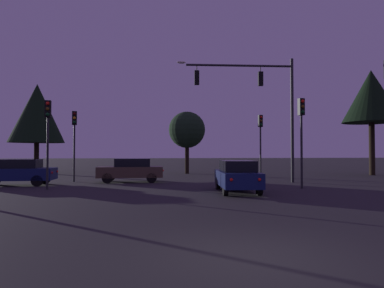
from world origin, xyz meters
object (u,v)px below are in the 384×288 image
(tree_center_horizon, at_px, (37,113))
(tree_behind_sign, at_px, (187,130))
(traffic_signal_mast_arm, at_px, (261,96))
(traffic_light_median, at_px, (48,127))
(car_crossing_right, at_px, (16,172))
(traffic_light_corner_right, at_px, (261,134))
(car_nearside_lane, at_px, (237,176))
(car_crossing_left, at_px, (131,170))
(tree_left_far, at_px, (371,97))
(traffic_light_corner_left, at_px, (302,125))
(traffic_light_far_side, at_px, (74,132))

(tree_center_horizon, bearing_deg, tree_behind_sign, -9.21)
(traffic_signal_mast_arm, bearing_deg, traffic_light_median, -167.95)
(car_crossing_right, bearing_deg, traffic_light_corner_right, 13.34)
(traffic_light_corner_right, xyz_separation_m, car_crossing_right, (-15.85, -3.76, -2.53))
(car_nearside_lane, distance_m, car_crossing_left, 8.21)
(tree_left_far, bearing_deg, car_nearside_lane, -144.12)
(traffic_light_corner_right, height_order, car_nearside_lane, traffic_light_corner_right)
(car_crossing_left, xyz_separation_m, car_crossing_right, (-6.43, -1.48, -0.00))
(traffic_light_median, bearing_deg, traffic_light_corner_left, -4.68)
(tree_left_far, distance_m, tree_center_horizon, 29.68)
(car_crossing_left, height_order, tree_center_horizon, tree_center_horizon)
(car_nearside_lane, bearing_deg, car_crossing_left, 131.06)
(traffic_light_far_side, distance_m, car_crossing_right, 4.25)
(traffic_light_corner_right, bearing_deg, traffic_light_far_side, -172.95)
(traffic_signal_mast_arm, xyz_separation_m, tree_center_horizon, (-17.46, 11.72, 0.00))
(car_nearside_lane, bearing_deg, traffic_light_corner_left, 17.36)
(traffic_signal_mast_arm, xyz_separation_m, traffic_light_corner_right, (1.18, 3.57, -2.21))
(traffic_light_corner_left, height_order, car_crossing_left, traffic_light_corner_left)
(traffic_light_corner_right, relative_size, car_crossing_left, 1.13)
(traffic_light_corner_right, bearing_deg, traffic_signal_mast_arm, -108.34)
(traffic_light_far_side, xyz_separation_m, tree_center_horizon, (-5.53, 9.77, 2.28))
(traffic_signal_mast_arm, height_order, tree_left_far, tree_left_far)
(traffic_light_median, height_order, car_crossing_left, traffic_light_median)
(car_crossing_left, distance_m, car_crossing_right, 6.60)
(tree_behind_sign, bearing_deg, car_crossing_right, -138.50)
(traffic_light_corner_left, xyz_separation_m, car_crossing_left, (-9.23, 4.99, -2.57))
(traffic_light_corner_left, distance_m, car_crossing_right, 16.25)
(traffic_light_corner_right, xyz_separation_m, tree_center_horizon, (-18.64, 8.15, 2.21))
(traffic_signal_mast_arm, xyz_separation_m, traffic_light_far_side, (-11.93, 1.95, -2.28))
(traffic_light_corner_right, height_order, tree_behind_sign, tree_behind_sign)
(car_crossing_left, xyz_separation_m, tree_left_far, (19.78, 4.22, 5.84))
(traffic_light_corner_left, height_order, tree_center_horizon, tree_center_horizon)
(traffic_light_corner_left, xyz_separation_m, car_crossing_right, (-15.66, 3.51, -2.57))
(traffic_light_corner_right, relative_size, traffic_light_median, 1.03)
(car_nearside_lane, bearing_deg, tree_center_horizon, 131.33)
(car_crossing_left, xyz_separation_m, tree_center_horizon, (-9.22, 10.43, 4.74))
(car_crossing_right, bearing_deg, traffic_light_far_side, 37.98)
(traffic_light_median, bearing_deg, car_crossing_left, 44.27)
(tree_behind_sign, relative_size, tree_center_horizon, 0.68)
(traffic_light_corner_left, distance_m, car_nearside_lane, 4.77)
(traffic_light_median, height_order, tree_left_far, tree_left_far)
(car_nearside_lane, height_order, car_crossing_left, same)
(tree_behind_sign, xyz_separation_m, tree_left_far, (15.27, -3.99, 2.69))
(tree_behind_sign, distance_m, tree_left_far, 16.01)
(tree_left_far, relative_size, tree_center_horizon, 1.08)
(traffic_light_corner_left, bearing_deg, car_nearside_lane, -162.64)
(traffic_light_median, relative_size, tree_left_far, 0.52)
(traffic_light_far_side, relative_size, tree_left_far, 0.52)
(traffic_light_corner_left, height_order, traffic_light_corner_right, traffic_light_corner_left)
(traffic_signal_mast_arm, distance_m, traffic_light_corner_right, 4.36)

